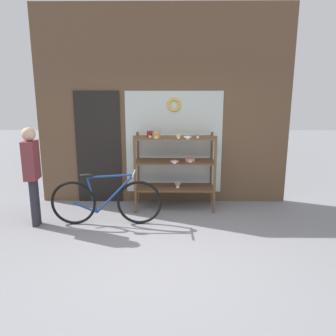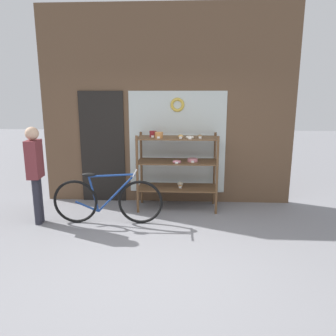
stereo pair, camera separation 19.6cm
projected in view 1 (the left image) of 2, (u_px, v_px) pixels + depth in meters
name	position (u px, v px, depth m)	size (l,w,h in m)	color
ground_plane	(159.00, 262.00, 4.09)	(30.00, 30.00, 0.00)	gray
storefront_facade	(161.00, 110.00, 6.04)	(4.68, 0.13, 3.60)	brown
display_case	(174.00, 162.00, 5.82)	(1.41, 0.57, 1.41)	brown
bicycle	(106.00, 201.00, 5.19)	(1.76, 0.46, 0.85)	black
pedestrian	(32.00, 170.00, 5.03)	(0.21, 0.33, 1.56)	#282833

